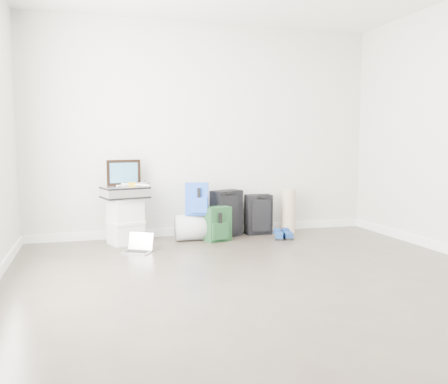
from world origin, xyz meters
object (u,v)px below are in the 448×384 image
object	(u,v)px
large_suitcase	(227,213)
carry_on	(259,214)
briefcase	(125,192)
duffel_bag	(197,227)
laptop	(139,247)
boxes_stack	(125,221)

from	to	relation	value
large_suitcase	carry_on	xyz separation A→B (m)	(0.44, 0.01, -0.03)
briefcase	duffel_bag	size ratio (longest dim) A/B	0.97
briefcase	duffel_bag	bearing A→B (deg)	-16.97
large_suitcase	laptop	size ratio (longest dim) A/B	1.67
laptop	briefcase	bearing A→B (deg)	133.52
boxes_stack	laptop	bearing A→B (deg)	-101.25
briefcase	carry_on	distance (m)	1.75
large_suitcase	laptop	distance (m)	1.33
briefcase	laptop	size ratio (longest dim) A/B	1.41
carry_on	briefcase	bearing A→B (deg)	-176.07
boxes_stack	large_suitcase	world-z (taller)	large_suitcase
large_suitcase	carry_on	size ratio (longest dim) A/B	1.13
boxes_stack	briefcase	xyz separation A→B (m)	(0.00, 0.00, 0.34)
laptop	carry_on	bearing A→B (deg)	51.82
boxes_stack	briefcase	bearing A→B (deg)	0.00
large_suitcase	laptop	xyz separation A→B (m)	(-1.17, -0.58, -0.24)
boxes_stack	carry_on	bearing A→B (deg)	-19.60
carry_on	boxes_stack	bearing A→B (deg)	-176.07
carry_on	large_suitcase	bearing A→B (deg)	-178.46
boxes_stack	large_suitcase	bearing A→B (deg)	-18.78
laptop	boxes_stack	bearing A→B (deg)	133.52
briefcase	large_suitcase	distance (m)	1.32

